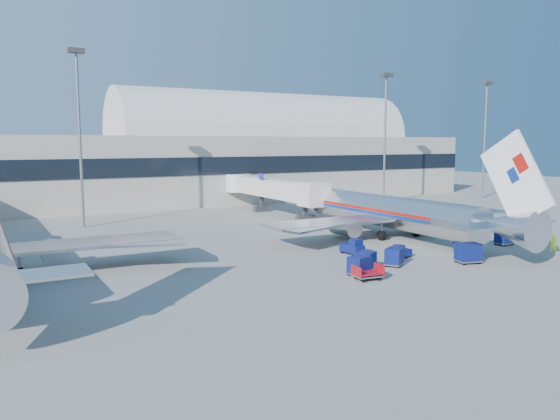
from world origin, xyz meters
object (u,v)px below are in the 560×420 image
mast_far_east (486,122)px  tug_lead (401,252)px  mast_east (385,120)px  barrier_far (496,227)px  tug_left (353,247)px  cart_open_red (368,275)px  airliner_main (394,212)px  cart_train_c (359,265)px  mast_west (79,112)px  cart_solo_far (504,237)px  jetbridge_near (268,188)px  cart_train_b (366,260)px  cart_solo_near (468,253)px  barrier_near (459,231)px  tug_right (463,244)px  barrier_mid (478,229)px  ramp_worker (553,244)px  cart_train_a (394,257)px

mast_far_east → tug_lead: mast_far_east is taller
mast_east → barrier_far: size_ratio=7.53×
tug_lead → tug_left: bearing=119.9°
mast_east → tug_left: bearing=-134.1°
tug_lead → cart_open_red: (-7.98, -5.04, -0.17)m
mast_east → tug_lead: (-27.13, -34.72, -14.20)m
mast_far_east → airliner_main: bearing=-150.5°
cart_train_c → mast_west: bearing=94.8°
tug_left → cart_solo_far: bearing=-108.7°
jetbridge_near → cart_train_b: bearing=-105.8°
cart_solo_near → cart_solo_far: size_ratio=1.32×
cart_solo_near → tug_left: bearing=143.7°
mast_west → cart_train_b: (16.87, -37.00, -13.95)m
mast_west → mast_far_east: (75.00, 0.00, 0.00)m
cart_train_c → mast_east: bearing=30.8°
cart_solo_near → cart_open_red: 11.75m
barrier_near → tug_left: 18.37m
airliner_main → barrier_near: size_ratio=12.42×
cart_train_b → cart_open_red: 3.43m
mast_far_east → mast_west: bearing=180.0°
jetbridge_near → cart_train_c: (-12.40, -39.01, -3.08)m
mast_west → cart_train_b: bearing=-65.5°
mast_far_east → tug_left: mast_far_east is taller
tug_right → cart_train_b: size_ratio=1.07×
cart_train_b → cart_open_red: size_ratio=0.94×
cart_open_red → mast_west: bearing=117.2°
airliner_main → barrier_mid: size_ratio=12.42×
mast_far_east → cart_solo_far: mast_far_east is taller
cart_train_c → cart_open_red: (-0.32, -1.56, -0.42)m
mast_far_east → barrier_mid: bearing=-140.3°
mast_east → cart_train_b: mast_east is taller
cart_train_c → cart_solo_near: cart_solo_near is taller
barrier_near → tug_left: tug_left is taller
tug_left → cart_train_b: cart_train_b is taller
tug_left → ramp_worker: size_ratio=1.44×
cart_train_a → cart_train_c: size_ratio=1.07×
airliner_main → tug_left: airliner_main is taller
tug_lead → barrier_far: bearing=7.7°
mast_far_east → tug_left: bearing=-150.6°
mast_west → cart_open_red: 44.82m
mast_east → cart_solo_far: (-12.93, -35.09, -13.94)m
ramp_worker → cart_open_red: bearing=61.2°
barrier_mid → ramp_worker: bearing=-105.4°
cart_train_c → tug_right: bearing=-5.1°
cart_solo_near → ramp_worker: 11.34m
airliner_main → tug_right: size_ratio=15.64×
mast_east → cart_open_red: bearing=-131.4°
tug_lead → cart_train_a: bearing=-150.4°
jetbridge_near → cart_solo_far: 37.26m
jetbridge_near → barrier_far: bearing=-59.5°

